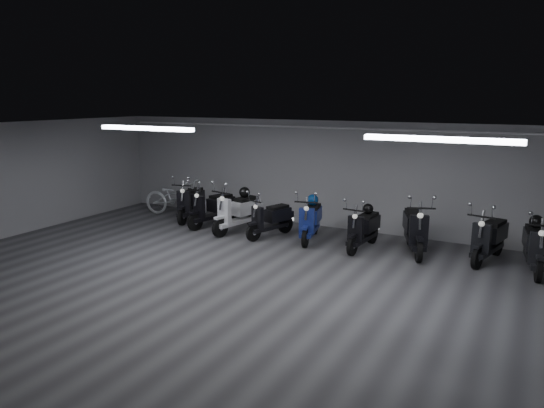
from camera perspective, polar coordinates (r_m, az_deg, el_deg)
The scene contains 20 objects.
floor at distance 9.04m, azimuth -3.19°, elevation -9.98°, with size 14.00×10.00×0.01m, color #3F3E41.
ceiling at distance 8.41m, azimuth -3.41°, elevation 8.08°, with size 14.00×10.00×0.01m, color gray.
back_wall at distance 13.06m, azimuth 8.30°, elevation 3.17°, with size 14.00×0.01×2.80m, color #9A9A9D.
fluor_strip_left at distance 11.02m, azimuth -14.12°, elevation 8.33°, with size 2.40×0.18×0.08m, color white.
fluor_strip_right at distance 8.28m, azimuth 18.59°, elevation 6.96°, with size 2.40×0.18×0.08m, color white.
conduit at distance 12.85m, azimuth 8.34°, elevation 8.50°, with size 0.05×0.05×13.60m, color white.
scooter_0 at distance 14.17m, azimuth -9.26°, elevation 0.85°, with size 0.60×1.81×1.35m, color black, non-canonical shape.
scooter_1 at distance 13.38m, azimuth -6.78°, elevation 0.22°, with size 0.59×1.78×1.33m, color black, non-canonical shape.
scooter_2 at distance 12.74m, azimuth -3.93°, elevation -0.17°, with size 0.62×1.87×1.39m, color white, non-canonical shape.
scooter_3 at distance 12.29m, azimuth -0.24°, elevation -1.02°, with size 0.54×1.63×1.22m, color black, non-canonical shape.
scooter_4 at distance 12.00m, azimuth 4.40°, elevation -1.14°, with size 0.59×1.76×1.31m, color navy, non-canonical shape.
scooter_5 at distance 11.48m, azimuth 10.34°, elevation -2.06°, with size 0.56×1.68×1.25m, color black, non-canonical shape.
scooter_7 at distance 11.43m, azimuth 15.98°, elevation -1.94°, with size 0.64×1.92×1.43m, color black, non-canonical shape.
scooter_8 at distance 11.34m, azimuth 23.48°, elevation -2.82°, with size 0.60×1.80×1.34m, color black, non-canonical shape.
scooter_9 at distance 11.09m, azimuth 27.83°, elevation -3.54°, with size 0.60×1.81×1.35m, color black, non-canonical shape.
bicycle at distance 14.79m, azimuth -10.85°, elevation 1.17°, with size 0.71×2.01×1.30m, color white.
helmet_0 at distance 12.86m, azimuth -3.14°, elevation 1.34°, with size 0.28×0.28×0.28m, color black.
helmet_1 at distance 12.17m, azimuth 4.65°, elevation 0.46°, with size 0.28×0.28×0.28m, color navy.
helmet_2 at distance 11.26m, azimuth 27.82°, elevation -1.77°, with size 0.27×0.27×0.27m, color black.
helmet_3 at distance 11.62m, azimuth 10.85°, elevation -0.53°, with size 0.24×0.24×0.24m, color black.
Camera 1 is at (4.42, -7.13, 3.38)m, focal length 33.15 mm.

